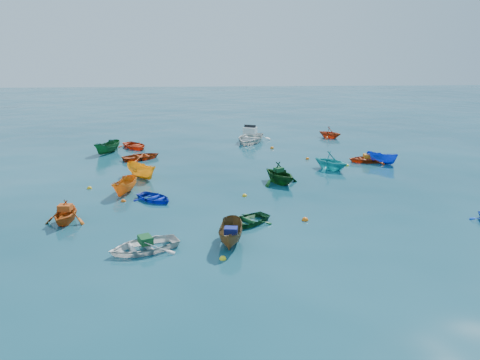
{
  "coord_description": "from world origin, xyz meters",
  "views": [
    {
      "loc": [
        -1.89,
        -25.31,
        9.34
      ],
      "look_at": [
        0.0,
        5.0,
        0.4
      ],
      "focal_mm": 35.0,
      "sensor_mm": 36.0,
      "label": 1
    }
  ],
  "objects": [
    {
      "name": "buoy_ye_d",
      "position": [
        -11.04,
        17.81,
        0.0
      ],
      "size": [
        0.38,
        0.38,
        0.38
      ],
      "primitive_type": "sphere",
      "color": "gold",
      "rests_on": "ground"
    },
    {
      "name": "sampan_yellow_mid",
      "position": [
        -6.91,
        7.34,
        0.0
      ],
      "size": [
        2.91,
        3.09,
        1.2
      ],
      "primitive_type": "imported",
      "rotation": [
        0.0,
        0.0,
        0.72
      ],
      "color": "#FEA416",
      "rests_on": "ground"
    },
    {
      "name": "tarp_green_a",
      "position": [
        -5.04,
        -4.98,
        0.52
      ],
      "size": [
        0.82,
        0.9,
        0.36
      ],
      "primitive_type": "cube",
      "rotation": [
        0.0,
        0.0,
        -1.13
      ],
      "color": "#134D23",
      "rests_on": "dinghy_white_near"
    },
    {
      "name": "dinghy_green_e",
      "position": [
        -0.1,
        -2.01,
        0.0
      ],
      "size": [
        3.48,
        3.35,
        0.59
      ],
      "primitive_type": "imported",
      "rotation": [
        0.0,
        0.0,
        -0.9
      ],
      "color": "#104820",
      "rests_on": "ground"
    },
    {
      "name": "tarp_orange_a",
      "position": [
        -9.8,
        -1.13,
        0.83
      ],
      "size": [
        0.73,
        0.58,
        0.33
      ],
      "primitive_type": "cube",
      "rotation": [
        0.0,
        0.0,
        -0.09
      ],
      "color": "#BD4613",
      "rests_on": "dinghy_orange_w"
    },
    {
      "name": "tarp_green_b",
      "position": [
        2.7,
        5.53,
        0.94
      ],
      "size": [
        0.76,
        0.71,
        0.3
      ],
      "primitive_type": "cube",
      "rotation": [
        0.0,
        0.0,
        0.53
      ],
      "color": "#134E25",
      "rests_on": "dinghy_green_n"
    },
    {
      "name": "dinghy_cyan_se",
      "position": [
        7.18,
        8.83,
        0.0
      ],
      "size": [
        3.77,
        3.8,
        1.52
      ],
      "primitive_type": "imported",
      "rotation": [
        0.0,
        0.0,
        0.72
      ],
      "color": "#1CACAF",
      "rests_on": "ground"
    },
    {
      "name": "dinghy_orange_far",
      "position": [
        10.17,
        20.99,
        0.0
      ],
      "size": [
        3.2,
        3.17,
        1.27
      ],
      "primitive_type": "imported",
      "rotation": [
        0.0,
        0.0,
        0.84
      ],
      "color": "red",
      "rests_on": "ground"
    },
    {
      "name": "buoy_or_b",
      "position": [
        3.15,
        -1.68,
        0.0
      ],
      "size": [
        0.37,
        0.37,
        0.37
      ],
      "primitive_type": "sphere",
      "color": "orange",
      "rests_on": "ground"
    },
    {
      "name": "tarp_blue_a",
      "position": [
        -1.03,
        -4.6,
        0.73
      ],
      "size": [
        0.68,
        0.55,
        0.3
      ],
      "primitive_type": "cube",
      "rotation": [
        0.0,
        0.0,
        -0.13
      ],
      "color": "navy",
      "rests_on": "sampan_brown_mid"
    },
    {
      "name": "dinghy_white_near",
      "position": [
        -5.13,
        -5.02,
        0.0
      ],
      "size": [
        3.98,
        3.53,
        0.68
      ],
      "primitive_type": "imported",
      "rotation": [
        0.0,
        0.0,
        -1.13
      ],
      "color": "silver",
      "rests_on": "ground"
    },
    {
      "name": "sampan_green_far",
      "position": [
        -11.0,
        15.44,
        0.0
      ],
      "size": [
        2.46,
        3.26,
        1.19
      ],
      "primitive_type": "imported",
      "rotation": [
        0.0,
        0.0,
        -0.49
      ],
      "color": "#135225",
      "rests_on": "ground"
    },
    {
      "name": "sampan_blue_far",
      "position": [
        11.77,
        10.46,
        0.0
      ],
      "size": [
        2.58,
        2.5,
        1.01
      ],
      "primitive_type": "imported",
      "rotation": [
        0.0,
        0.0,
        0.82
      ],
      "color": "blue",
      "rests_on": "ground"
    },
    {
      "name": "dinghy_red_far",
      "position": [
        -8.94,
        17.36,
        0.0
      ],
      "size": [
        3.82,
        4.01,
        0.68
      ],
      "primitive_type": "imported",
      "rotation": [
        0.0,
        0.0,
        0.64
      ],
      "color": "red",
      "rests_on": "ground"
    },
    {
      "name": "dinghy_green_n",
      "position": [
        2.75,
        5.45,
        0.0
      ],
      "size": [
        3.75,
        3.9,
        1.58
      ],
      "primitive_type": "imported",
      "rotation": [
        0.0,
        0.0,
        0.53
      ],
      "color": "#0F4114",
      "rests_on": "ground"
    },
    {
      "name": "dinghy_red_ne",
      "position": [
        10.82,
        11.0,
        0.0
      ],
      "size": [
        3.16,
        2.3,
        0.65
      ],
      "primitive_type": "imported",
      "rotation": [
        0.0,
        0.0,
        -1.59
      ],
      "color": "#B4370F",
      "rests_on": "ground"
    },
    {
      "name": "buoy_or_e",
      "position": [
        3.67,
        16.45,
        0.0
      ],
      "size": [
        0.36,
        0.36,
        0.36
      ],
      "primitive_type": "sphere",
      "color": "orange",
      "rests_on": "ground"
    },
    {
      "name": "dinghy_blue_sw",
      "position": [
        -5.46,
        2.22,
        0.0
      ],
      "size": [
        3.22,
        3.18,
        0.55
      ],
      "primitive_type": "imported",
      "rotation": [
        0.0,
        0.0,
        0.82
      ],
      "color": "#0E25B5",
      "rests_on": "ground"
    },
    {
      "name": "buoy_or_d",
      "position": [
        6.08,
        12.15,
        0.0
      ],
      "size": [
        0.33,
        0.33,
        0.33
      ],
      "primitive_type": "sphere",
      "color": "orange",
      "rests_on": "ground"
    },
    {
      "name": "dinghy_red_nw",
      "position": [
        -7.74,
        13.06,
        0.0
      ],
      "size": [
        3.86,
        3.5,
        0.65
      ],
      "primitive_type": "imported",
      "rotation": [
        0.0,
        0.0,
        2.08
      ],
      "color": "#B53A0F",
      "rests_on": "ground"
    },
    {
      "name": "buoy_or_c",
      "position": [
        -7.34,
        2.13,
        0.0
      ],
      "size": [
        0.31,
        0.31,
        0.31
      ],
      "primitive_type": "sphere",
      "color": "#D2510B",
      "rests_on": "ground"
    },
    {
      "name": "buoy_ye_e",
      "position": [
        8.77,
        9.8,
        0.0
      ],
      "size": [
        0.31,
        0.31,
        0.31
      ],
      "primitive_type": "sphere",
      "color": "yellow",
      "rests_on": "ground"
    },
    {
      "name": "sampan_brown_mid",
      "position": [
        -1.01,
        -4.45,
        0.0
      ],
      "size": [
        1.49,
        3.09,
        1.15
      ],
      "primitive_type": "imported",
      "rotation": [
        0.0,
        0.0,
        -0.13
      ],
      "color": "brown",
      "rests_on": "ground"
    },
    {
      "name": "buoy_ye_a",
      "position": [
        -1.47,
        -6.18,
        0.0
      ],
      "size": [
        0.32,
        0.32,
        0.32
      ],
      "primitive_type": "sphere",
      "color": "yellow",
      "rests_on": "ground"
    },
    {
      "name": "tarp_orange_b",
      "position": [
        10.72,
        11.01,
        0.47
      ],
      "size": [
        0.49,
        0.63,
        0.3
      ],
      "primitive_type": "cube",
      "rotation": [
        0.0,
        0.0,
        -1.59
      ],
      "color": "#CB6A14",
      "rests_on": "dinghy_red_ne"
    },
    {
      "name": "buoy_ye_b",
      "position": [
        -10.06,
        4.95,
        0.0
      ],
      "size": [
        0.33,
        0.33,
        0.33
      ],
      "primitive_type": "sphere",
      "color": "gold",
      "rests_on": "ground"
    },
    {
      "name": "motorboat_white",
      "position": [
        1.89,
        19.53,
        0.0
      ],
      "size": [
        4.91,
        5.68,
        1.59
      ],
      "primitive_type": "imported",
      "rotation": [
        0.0,
        0.0,
        -0.37
      ],
      "color": "silver",
      "rests_on": "ground"
    },
    {
      "name": "dinghy_orange_w",
      "position": [
        -9.8,
        -1.18,
        0.0
      ],
      "size": [
        2.41,
        2.72,
        1.33
      ],
      "primitive_type": "imported",
      "rotation": [
        0.0,
        0.0,
        -0.09
      ],
      "color": "#C55112",
      "rests_on": "ground"
    },
    {
      "name": "sampan_orange_n",
      "position": [
        -7.49,
        3.77,
        0.0
      ],
      "size": [
        1.68,
        3.01,
        1.1
      ],
      "primitive_type": "imported",
      "rotation": [
        0.0,
        0.0,
        -0.22
      ],
      "color": "orange",
      "rests_on": "ground"
    },
    {
      "name": "ground",
      "position": [
        0.0,
        0.0,
        0.0
      ],
      "size": [
        160.0,
        160.0,
        0.0
      ],
      "primitive_type": "plane",
      "color": "#093444",
      "rests_on": "ground"
    },
    {
      "name": "buoy_ye_c",
      "position": [
        0.15,
        2.74,
        0.0
      ],
      "size": [
        0.31,
        0.31,
        0.31
      ],
      "primitive_type": "sphere",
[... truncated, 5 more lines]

